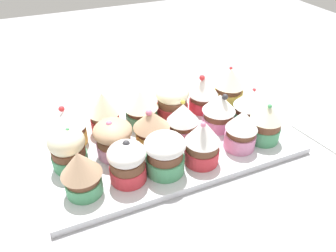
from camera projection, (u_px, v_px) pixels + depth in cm
name	position (u px, v px, depth cm)	size (l,w,h in cm)	color
ground_plane	(168.00, 151.00, 59.20)	(180.00, 180.00, 3.00)	#9E9EA3
baking_tray	(168.00, 142.00, 57.98)	(43.46, 23.84, 1.20)	silver
cupcake_0	(229.00, 86.00, 65.67)	(6.16, 6.16, 7.89)	#EFC651
cupcake_1	(204.00, 93.00, 63.73)	(5.83, 5.83, 7.70)	#D1333D
cupcake_2	(172.00, 101.00, 61.68)	(6.40, 6.40, 6.85)	#D1333D
cupcake_3	(141.00, 107.00, 59.72)	(6.44, 6.44, 6.81)	#4C9E6B
cupcake_4	(104.00, 112.00, 57.47)	(5.67, 5.67, 7.85)	#D1333D
cupcake_5	(69.00, 125.00, 54.89)	(6.05, 6.05, 7.32)	#EFC651
cupcake_6	(250.00, 106.00, 60.32)	(6.23, 6.23, 7.05)	#4C9E6B
cupcake_7	(220.00, 112.00, 58.42)	(6.08, 6.08, 7.29)	pink
cupcake_8	(182.00, 119.00, 56.86)	(5.66, 5.66, 7.04)	pink
cupcake_9	(152.00, 128.00, 54.38)	(6.26, 6.26, 7.21)	#EFC651
cupcake_10	(113.00, 137.00, 52.80)	(6.37, 6.37, 6.82)	pink
cupcake_11	(68.00, 149.00, 50.08)	(5.70, 5.70, 7.31)	#4C9E6B
cupcake_12	(266.00, 122.00, 55.68)	(5.58, 5.58, 7.44)	#4C9E6B
cupcake_13	(241.00, 129.00, 53.89)	(5.38, 5.38, 7.36)	pink
cupcake_14	(202.00, 142.00, 50.71)	(5.68, 5.68, 8.26)	#D1333D
cupcake_15	(165.00, 153.00, 49.24)	(6.38, 6.38, 6.76)	#4C9E6B
cupcake_16	(127.00, 162.00, 47.78)	(5.76, 5.76, 7.02)	#D1333D
cupcake_17	(81.00, 172.00, 45.30)	(5.87, 5.87, 7.46)	#4C9E6B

